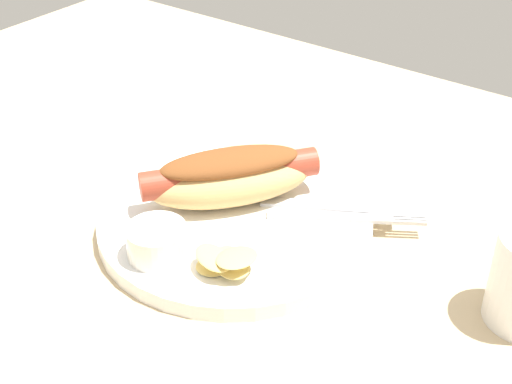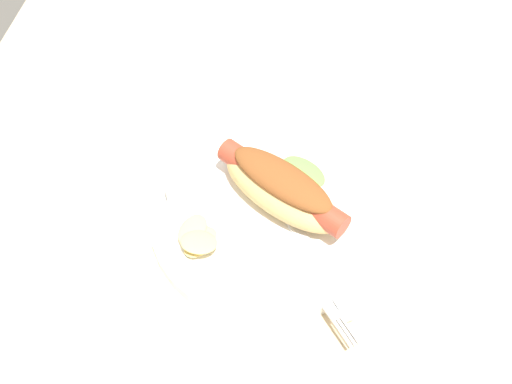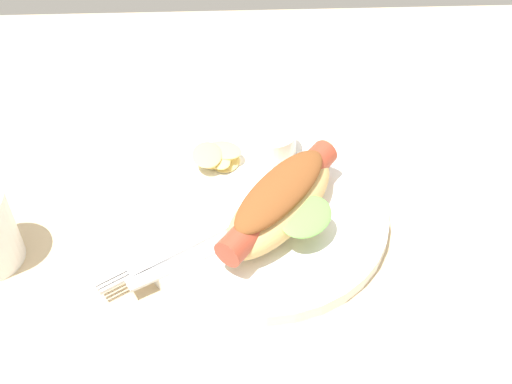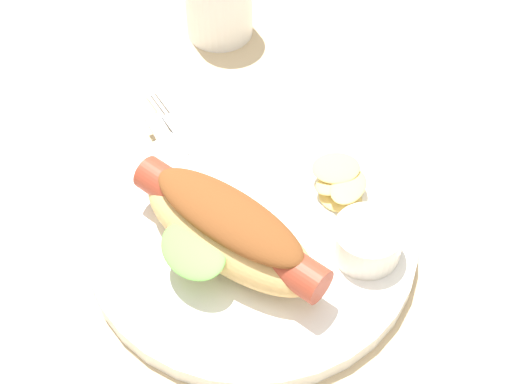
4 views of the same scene
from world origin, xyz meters
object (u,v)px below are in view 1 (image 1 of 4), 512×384
(plate, at_px, (237,220))
(hot_dog, at_px, (230,176))
(fork, at_px, (343,217))
(chips_pile, at_px, (225,261))
(sauce_ramekin, at_px, (157,242))
(knife, at_px, (329,207))

(plate, xyz_separation_m, hot_dog, (0.02, -0.02, 0.04))
(fork, bearing_deg, chips_pile, -141.14)
(sauce_ramekin, xyz_separation_m, chips_pile, (-0.06, -0.02, -0.00))
(fork, xyz_separation_m, knife, (0.02, -0.01, -0.00))
(plate, relative_size, chips_pile, 4.22)
(fork, distance_m, knife, 0.02)
(plate, bearing_deg, hot_dog, -37.79)
(fork, bearing_deg, knife, 125.11)
(hot_dog, distance_m, knife, 0.10)
(plate, height_order, fork, fork)
(sauce_ramekin, relative_size, fork, 0.41)
(sauce_ramekin, bearing_deg, fork, -125.85)
(sauce_ramekin, relative_size, chips_pile, 0.87)
(hot_dog, height_order, sauce_ramekin, hot_dog)
(plate, bearing_deg, chips_pile, 121.21)
(hot_dog, distance_m, fork, 0.12)
(plate, relative_size, hot_dog, 1.59)
(plate, height_order, hot_dog, hot_dog)
(hot_dog, relative_size, fork, 1.24)
(sauce_ramekin, bearing_deg, chips_pile, -163.68)
(knife, relative_size, chips_pile, 2.14)
(fork, height_order, knife, same)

